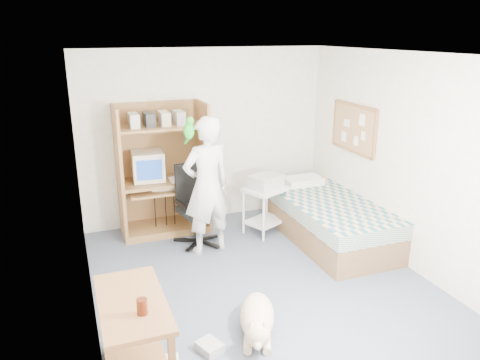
{
  "coord_description": "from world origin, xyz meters",
  "views": [
    {
      "loc": [
        -1.87,
        -4.4,
        2.71
      ],
      "look_at": [
        -0.04,
        0.46,
        1.05
      ],
      "focal_mm": 35.0,
      "sensor_mm": 36.0,
      "label": 1
    }
  ],
  "objects_px": {
    "computer_hutch": "(163,175)",
    "office_chair": "(197,216)",
    "side_desk": "(134,329)",
    "dog": "(257,318)",
    "bed": "(329,220)",
    "printer_cart": "(265,203)",
    "person": "(207,186)"
  },
  "relations": [
    {
      "from": "computer_hutch",
      "to": "office_chair",
      "type": "height_order",
      "value": "computer_hutch"
    },
    {
      "from": "side_desk",
      "to": "dog",
      "type": "distance_m",
      "value": 1.22
    },
    {
      "from": "bed",
      "to": "printer_cart",
      "type": "bearing_deg",
      "value": 142.47
    },
    {
      "from": "computer_hutch",
      "to": "dog",
      "type": "height_order",
      "value": "computer_hutch"
    },
    {
      "from": "person",
      "to": "printer_cart",
      "type": "distance_m",
      "value": 1.05
    },
    {
      "from": "person",
      "to": "office_chair",
      "type": "bearing_deg",
      "value": -90.27
    },
    {
      "from": "computer_hutch",
      "to": "side_desk",
      "type": "height_order",
      "value": "computer_hutch"
    },
    {
      "from": "computer_hutch",
      "to": "person",
      "type": "height_order",
      "value": "computer_hutch"
    },
    {
      "from": "bed",
      "to": "person",
      "type": "height_order",
      "value": "person"
    },
    {
      "from": "computer_hutch",
      "to": "bed",
      "type": "xyz_separation_m",
      "value": [
        2.0,
        -1.12,
        -0.53
      ]
    },
    {
      "from": "office_chair",
      "to": "side_desk",
      "type": "bearing_deg",
      "value": -127.67
    },
    {
      "from": "bed",
      "to": "side_desk",
      "type": "relative_size",
      "value": 2.02
    },
    {
      "from": "office_chair",
      "to": "dog",
      "type": "xyz_separation_m",
      "value": [
        -0.02,
        -2.15,
        -0.21
      ]
    },
    {
      "from": "side_desk",
      "to": "dog",
      "type": "relative_size",
      "value": 1.05
    },
    {
      "from": "office_chair",
      "to": "person",
      "type": "bearing_deg",
      "value": -90.27
    },
    {
      "from": "computer_hutch",
      "to": "person",
      "type": "bearing_deg",
      "value": -66.07
    },
    {
      "from": "side_desk",
      "to": "office_chair",
      "type": "relative_size",
      "value": 0.95
    },
    {
      "from": "bed",
      "to": "person",
      "type": "distance_m",
      "value": 1.74
    },
    {
      "from": "person",
      "to": "computer_hutch",
      "type": "bearing_deg",
      "value": -77.71
    },
    {
      "from": "computer_hutch",
      "to": "printer_cart",
      "type": "xyz_separation_m",
      "value": [
        1.3,
        -0.58,
        -0.38
      ]
    },
    {
      "from": "computer_hutch",
      "to": "dog",
      "type": "bearing_deg",
      "value": -83.73
    },
    {
      "from": "computer_hutch",
      "to": "bed",
      "type": "relative_size",
      "value": 0.89
    },
    {
      "from": "office_chair",
      "to": "computer_hutch",
      "type": "bearing_deg",
      "value": 108.45
    },
    {
      "from": "office_chair",
      "to": "person",
      "type": "relative_size",
      "value": 0.6
    },
    {
      "from": "dog",
      "to": "person",
      "type": "bearing_deg",
      "value": 109.73
    },
    {
      "from": "bed",
      "to": "person",
      "type": "xyz_separation_m",
      "value": [
        -1.62,
        0.27,
        0.59
      ]
    },
    {
      "from": "office_chair",
      "to": "printer_cart",
      "type": "height_order",
      "value": "office_chair"
    },
    {
      "from": "office_chair",
      "to": "printer_cart",
      "type": "relative_size",
      "value": 1.54
    },
    {
      "from": "computer_hutch",
      "to": "bed",
      "type": "height_order",
      "value": "computer_hutch"
    },
    {
      "from": "computer_hutch",
      "to": "printer_cart",
      "type": "height_order",
      "value": "computer_hutch"
    },
    {
      "from": "bed",
      "to": "office_chair",
      "type": "distance_m",
      "value": 1.78
    },
    {
      "from": "computer_hutch",
      "to": "office_chair",
      "type": "bearing_deg",
      "value": -59.91
    }
  ]
}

